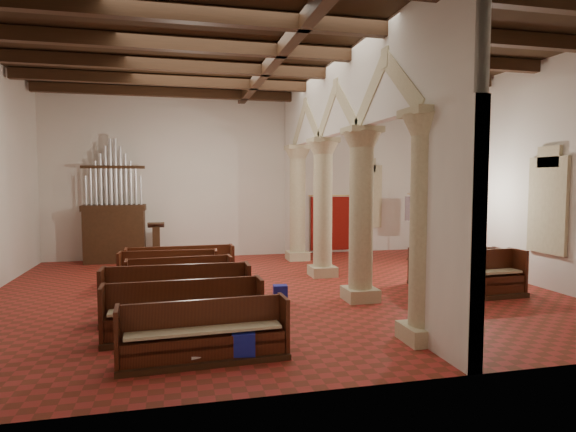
# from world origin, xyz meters

# --- Properties ---
(floor) EXTENTS (14.00, 14.00, 0.00)m
(floor) POSITION_xyz_m (0.00, 0.00, 0.00)
(floor) COLOR maroon
(floor) RESTS_ON ground
(ceiling) EXTENTS (14.00, 14.00, 0.00)m
(ceiling) POSITION_xyz_m (0.00, 0.00, 6.00)
(ceiling) COLOR #2F200F
(ceiling) RESTS_ON wall_back
(wall_back) EXTENTS (14.00, 0.02, 6.00)m
(wall_back) POSITION_xyz_m (0.00, 6.00, 3.00)
(wall_back) COLOR silver
(wall_back) RESTS_ON floor
(wall_front) EXTENTS (14.00, 0.02, 6.00)m
(wall_front) POSITION_xyz_m (0.00, -6.00, 3.00)
(wall_front) COLOR silver
(wall_front) RESTS_ON floor
(wall_right) EXTENTS (0.02, 12.00, 6.00)m
(wall_right) POSITION_xyz_m (7.00, 0.00, 3.00)
(wall_right) COLOR silver
(wall_right) RESTS_ON floor
(ceiling_beams) EXTENTS (13.80, 11.80, 0.30)m
(ceiling_beams) POSITION_xyz_m (0.00, 0.00, 5.82)
(ceiling_beams) COLOR #361F11
(ceiling_beams) RESTS_ON wall_back
(arcade) EXTENTS (0.90, 11.90, 6.00)m
(arcade) POSITION_xyz_m (1.80, 0.00, 3.56)
(arcade) COLOR beige
(arcade) RESTS_ON floor
(window_right_a) EXTENTS (0.03, 1.00, 2.20)m
(window_right_a) POSITION_xyz_m (6.98, -1.50, 2.20)
(window_right_a) COLOR #2E6955
(window_right_a) RESTS_ON wall_right
(window_right_b) EXTENTS (0.03, 1.00, 2.20)m
(window_right_b) POSITION_xyz_m (6.98, 2.50, 2.20)
(window_right_b) COLOR #2E6955
(window_right_b) RESTS_ON wall_right
(window_back) EXTENTS (1.00, 0.03, 2.20)m
(window_back) POSITION_xyz_m (5.00, 5.98, 2.20)
(window_back) COLOR #2E6955
(window_back) RESTS_ON wall_back
(pipe_organ) EXTENTS (2.10, 0.85, 4.40)m
(pipe_organ) POSITION_xyz_m (-4.50, 5.50, 1.37)
(pipe_organ) COLOR #361F11
(pipe_organ) RESTS_ON floor
(lectern) EXTENTS (0.58, 0.59, 1.41)m
(lectern) POSITION_xyz_m (-3.11, 5.27, 0.58)
(lectern) COLOR #331810
(lectern) RESTS_ON floor
(dossal_curtain) EXTENTS (1.80, 0.07, 2.17)m
(dossal_curtain) POSITION_xyz_m (3.50, 5.92, 1.17)
(dossal_curtain) COLOR maroon
(dossal_curtain) RESTS_ON floor
(processional_banner) EXTENTS (0.56, 0.72, 2.45)m
(processional_banner) POSITION_xyz_m (5.81, 3.64, 0.81)
(processional_banner) COLOR #361F11
(processional_banner) RESTS_ON floor
(hymnal_box_a) EXTENTS (0.40, 0.34, 0.36)m
(hymnal_box_a) POSITION_xyz_m (-1.43, -4.67, 0.28)
(hymnal_box_a) COLOR navy
(hymnal_box_a) RESTS_ON floor
(hymnal_box_b) EXTENTS (0.41, 0.37, 0.33)m
(hymnal_box_b) POSITION_xyz_m (-1.79, -2.17, 0.27)
(hymnal_box_b) COLOR navy
(hymnal_box_b) RESTS_ON floor
(hymnal_box_c) EXTENTS (0.35, 0.29, 0.32)m
(hymnal_box_c) POSITION_xyz_m (-0.10, -1.32, 0.26)
(hymnal_box_c) COLOR navy
(hymnal_box_c) RESTS_ON floor
(tube_heater_a) EXTENTS (1.13, 0.22, 0.11)m
(tube_heater_a) POSITION_xyz_m (-1.69, -4.72, 0.16)
(tube_heater_a) COLOR silver
(tube_heater_a) RESTS_ON floor
(tube_heater_b) EXTENTS (1.12, 0.23, 0.11)m
(tube_heater_b) POSITION_xyz_m (-2.75, -3.42, 0.16)
(tube_heater_b) COLOR white
(tube_heater_b) RESTS_ON floor
(nave_pew_0) EXTENTS (2.68, 0.77, 0.96)m
(nave_pew_0) POSITION_xyz_m (-2.03, -4.58, 0.31)
(nave_pew_0) COLOR #361F11
(nave_pew_0) RESTS_ON floor
(nave_pew_1) EXTENTS (2.86, 0.77, 1.03)m
(nave_pew_1) POSITION_xyz_m (-2.32, -3.33, 0.34)
(nave_pew_1) COLOR #361F11
(nave_pew_1) RESTS_ON floor
(nave_pew_2) EXTENTS (2.97, 0.80, 1.12)m
(nave_pew_2) POSITION_xyz_m (-2.43, -2.17, 0.37)
(nave_pew_2) COLOR #361F11
(nave_pew_2) RESTS_ON floor
(nave_pew_3) EXTENTS (2.50, 0.78, 0.95)m
(nave_pew_3) POSITION_xyz_m (-2.40, -1.30, 0.31)
(nave_pew_3) COLOR #361F11
(nave_pew_3) RESTS_ON floor
(nave_pew_4) EXTENTS (2.56, 0.79, 0.97)m
(nave_pew_4) POSITION_xyz_m (-2.36, -0.20, 0.32)
(nave_pew_4) COLOR #361F11
(nave_pew_4) RESTS_ON floor
(nave_pew_5) EXTENTS (2.57, 0.80, 0.99)m
(nave_pew_5) POSITION_xyz_m (-2.63, 0.86, 0.33)
(nave_pew_5) COLOR #361F11
(nave_pew_5) RESTS_ON floor
(nave_pew_6) EXTENTS (3.00, 0.76, 0.99)m
(nave_pew_6) POSITION_xyz_m (-2.32, 1.65, 0.32)
(nave_pew_6) COLOR #361F11
(nave_pew_6) RESTS_ON floor
(aisle_pew_0) EXTENTS (2.28, 0.85, 1.14)m
(aisle_pew_0) POSITION_xyz_m (4.77, -1.87, 0.38)
(aisle_pew_0) COLOR #361F11
(aisle_pew_0) RESTS_ON floor
(aisle_pew_1) EXTENTS (2.20, 0.85, 1.07)m
(aisle_pew_1) POSITION_xyz_m (4.84, -1.03, 0.36)
(aisle_pew_1) COLOR #361F11
(aisle_pew_1) RESTS_ON floor
(aisle_pew_2) EXTENTS (1.93, 0.69, 1.01)m
(aisle_pew_2) POSITION_xyz_m (4.72, -0.37, 0.34)
(aisle_pew_2) COLOR #361F11
(aisle_pew_2) RESTS_ON floor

